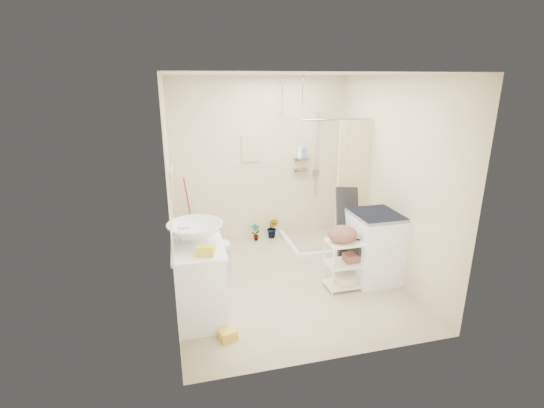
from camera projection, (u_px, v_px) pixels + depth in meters
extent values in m
plane|color=#BBB08C|center=(286.00, 280.00, 5.23)|extent=(3.20, 3.20, 0.00)
cube|color=silver|center=(289.00, 74.00, 4.44)|extent=(2.80, 3.20, 0.04)
cube|color=beige|center=(260.00, 160.00, 6.31)|extent=(2.80, 0.04, 2.60)
cube|color=beige|center=(341.00, 232.00, 3.36)|extent=(2.80, 0.04, 2.60)
cube|color=beige|center=(170.00, 193.00, 4.51)|extent=(0.04, 3.20, 2.60)
cube|color=beige|center=(390.00, 178.00, 5.16)|extent=(0.04, 3.20, 2.60)
cube|color=white|center=(199.00, 279.00, 4.36)|extent=(0.55, 0.98, 0.86)
imported|color=white|center=(195.00, 232.00, 4.25)|extent=(0.70, 0.70, 0.21)
cube|color=yellow|center=(206.00, 250.00, 3.94)|extent=(0.21, 0.18, 0.10)
cube|color=yellow|center=(228.00, 333.00, 4.02)|extent=(0.29, 0.26, 0.13)
imported|color=white|center=(203.00, 248.00, 5.25)|extent=(0.76, 0.44, 0.77)
imported|color=#99542F|center=(256.00, 232.00, 6.45)|extent=(0.16, 0.11, 0.29)
imported|color=brown|center=(273.00, 228.00, 6.55)|extent=(0.25, 0.24, 0.35)
cube|color=beige|center=(250.00, 148.00, 6.20)|extent=(0.28, 0.03, 0.42)
imported|color=white|center=(300.00, 151.00, 6.34)|extent=(0.11, 0.11, 0.22)
imported|color=#4A65B7|center=(305.00, 152.00, 6.38)|extent=(0.10, 0.10, 0.17)
cube|color=white|center=(375.00, 246.00, 5.14)|extent=(0.63, 0.65, 0.92)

